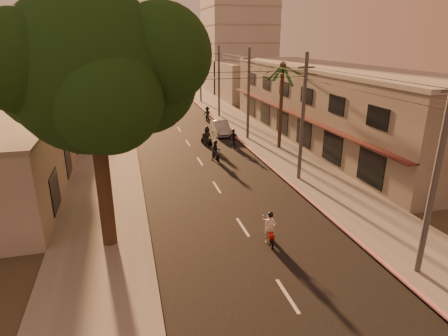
{
  "coord_description": "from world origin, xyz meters",
  "views": [
    {
      "loc": [
        -5.69,
        -15.48,
        9.88
      ],
      "look_at": [
        -0.0,
        6.02,
        2.11
      ],
      "focal_mm": 30.0,
      "sensor_mm": 36.0,
      "label": 1
    }
  ],
  "objects_px": {
    "scooter_mid_a": "(216,151)",
    "scooter_far_c": "(170,103)",
    "scooter_far_b": "(207,114)",
    "scooter_mid_b": "(233,139)",
    "palm_tree": "(283,70)",
    "broadleaf_tree": "(101,71)",
    "parked_car": "(221,128)",
    "scooter_far_a": "(207,137)",
    "scooter_red": "(270,229)"
  },
  "relations": [
    {
      "from": "scooter_far_c",
      "to": "parked_car",
      "type": "bearing_deg",
      "value": -75.42
    },
    {
      "from": "scooter_far_a",
      "to": "scooter_far_b",
      "type": "distance_m",
      "value": 11.69
    },
    {
      "from": "scooter_mid_b",
      "to": "scooter_far_c",
      "type": "xyz_separation_m",
      "value": [
        -3.22,
        22.56,
        -0.05
      ]
    },
    {
      "from": "scooter_red",
      "to": "scooter_far_c",
      "type": "bearing_deg",
      "value": 100.61
    },
    {
      "from": "scooter_mid_a",
      "to": "scooter_far_b",
      "type": "xyz_separation_m",
      "value": [
        2.81,
        16.08,
        0.03
      ]
    },
    {
      "from": "scooter_red",
      "to": "parked_car",
      "type": "height_order",
      "value": "scooter_red"
    },
    {
      "from": "scooter_far_a",
      "to": "scooter_far_b",
      "type": "height_order",
      "value": "scooter_far_a"
    },
    {
      "from": "scooter_far_b",
      "to": "parked_car",
      "type": "height_order",
      "value": "scooter_far_b"
    },
    {
      "from": "palm_tree",
      "to": "scooter_mid_b",
      "type": "xyz_separation_m",
      "value": [
        -4.07,
        1.45,
        -6.35
      ]
    },
    {
      "from": "scooter_far_a",
      "to": "scooter_mid_a",
      "type": "bearing_deg",
      "value": -113.68
    },
    {
      "from": "scooter_mid_a",
      "to": "scooter_mid_b",
      "type": "height_order",
      "value": "scooter_mid_b"
    },
    {
      "from": "palm_tree",
      "to": "scooter_far_b",
      "type": "xyz_separation_m",
      "value": [
        -3.8,
        14.07,
        -6.33
      ]
    },
    {
      "from": "scooter_mid_a",
      "to": "scooter_far_c",
      "type": "height_order",
      "value": "scooter_mid_a"
    },
    {
      "from": "scooter_mid_b",
      "to": "scooter_far_b",
      "type": "relative_size",
      "value": 1.0
    },
    {
      "from": "parked_car",
      "to": "scooter_far_c",
      "type": "distance_m",
      "value": 17.76
    },
    {
      "from": "scooter_red",
      "to": "scooter_mid_a",
      "type": "xyz_separation_m",
      "value": [
        0.56,
        13.87,
        0.03
      ]
    },
    {
      "from": "scooter_far_a",
      "to": "scooter_red",
      "type": "bearing_deg",
      "value": -113.07
    },
    {
      "from": "scooter_mid_a",
      "to": "parked_car",
      "type": "distance_m",
      "value": 8.96
    },
    {
      "from": "palm_tree",
      "to": "scooter_far_a",
      "type": "xyz_separation_m",
      "value": [
        -6.35,
        2.67,
        -6.28
      ]
    },
    {
      "from": "parked_car",
      "to": "scooter_mid_a",
      "type": "bearing_deg",
      "value": -104.27
    },
    {
      "from": "scooter_far_a",
      "to": "scooter_far_c",
      "type": "bearing_deg",
      "value": 71.96
    },
    {
      "from": "scooter_red",
      "to": "parked_car",
      "type": "relative_size",
      "value": 0.38
    },
    {
      "from": "scooter_far_b",
      "to": "parked_car",
      "type": "bearing_deg",
      "value": -68.85
    },
    {
      "from": "parked_car",
      "to": "palm_tree",
      "type": "bearing_deg",
      "value": -55.99
    },
    {
      "from": "broadleaf_tree",
      "to": "scooter_mid_b",
      "type": "height_order",
      "value": "broadleaf_tree"
    },
    {
      "from": "scooter_far_b",
      "to": "scooter_mid_b",
      "type": "bearing_deg",
      "value": -68.61
    },
    {
      "from": "scooter_far_b",
      "to": "scooter_far_c",
      "type": "distance_m",
      "value": 10.53
    },
    {
      "from": "scooter_mid_b",
      "to": "scooter_far_a",
      "type": "xyz_separation_m",
      "value": [
        -2.29,
        1.21,
        0.06
      ]
    },
    {
      "from": "scooter_red",
      "to": "scooter_mid_a",
      "type": "height_order",
      "value": "scooter_mid_a"
    },
    {
      "from": "scooter_mid_a",
      "to": "scooter_far_c",
      "type": "distance_m",
      "value": 26.03
    },
    {
      "from": "scooter_mid_b",
      "to": "scooter_far_b",
      "type": "height_order",
      "value": "scooter_far_b"
    },
    {
      "from": "broadleaf_tree",
      "to": "scooter_red",
      "type": "bearing_deg",
      "value": -15.19
    },
    {
      "from": "scooter_far_a",
      "to": "parked_car",
      "type": "relative_size",
      "value": 0.42
    },
    {
      "from": "scooter_far_a",
      "to": "parked_car",
      "type": "height_order",
      "value": "scooter_far_a"
    },
    {
      "from": "scooter_mid_b",
      "to": "scooter_far_b",
      "type": "xyz_separation_m",
      "value": [
        0.27,
        12.62,
        0.02
      ]
    },
    {
      "from": "scooter_mid_b",
      "to": "scooter_mid_a",
      "type": "bearing_deg",
      "value": -114.35
    },
    {
      "from": "palm_tree",
      "to": "scooter_far_c",
      "type": "bearing_deg",
      "value": 106.88
    },
    {
      "from": "palm_tree",
      "to": "scooter_far_c",
      "type": "distance_m",
      "value": 25.9
    },
    {
      "from": "scooter_red",
      "to": "scooter_mid_b",
      "type": "bearing_deg",
      "value": 90.29
    },
    {
      "from": "parked_car",
      "to": "scooter_far_c",
      "type": "xyz_separation_m",
      "value": [
        -3.3,
        17.45,
        0.02
      ]
    },
    {
      "from": "broadleaf_tree",
      "to": "scooter_red",
      "type": "height_order",
      "value": "broadleaf_tree"
    },
    {
      "from": "palm_tree",
      "to": "parked_car",
      "type": "height_order",
      "value": "palm_tree"
    },
    {
      "from": "scooter_far_b",
      "to": "scooter_mid_a",
      "type": "bearing_deg",
      "value": -77.3
    },
    {
      "from": "palm_tree",
      "to": "scooter_far_b",
      "type": "relative_size",
      "value": 4.61
    },
    {
      "from": "broadleaf_tree",
      "to": "palm_tree",
      "type": "xyz_separation_m",
      "value": [
        14.61,
        13.86,
        -1.33
      ]
    },
    {
      "from": "scooter_far_a",
      "to": "parked_car",
      "type": "bearing_deg",
      "value": 38.23
    },
    {
      "from": "scooter_red",
      "to": "scooter_mid_b",
      "type": "height_order",
      "value": "scooter_mid_b"
    },
    {
      "from": "scooter_red",
      "to": "scooter_far_b",
      "type": "distance_m",
      "value": 30.14
    },
    {
      "from": "scooter_far_a",
      "to": "palm_tree",
      "type": "bearing_deg",
      "value": -43.31
    },
    {
      "from": "parked_car",
      "to": "scooter_far_b",
      "type": "bearing_deg",
      "value": 91.26
    }
  ]
}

